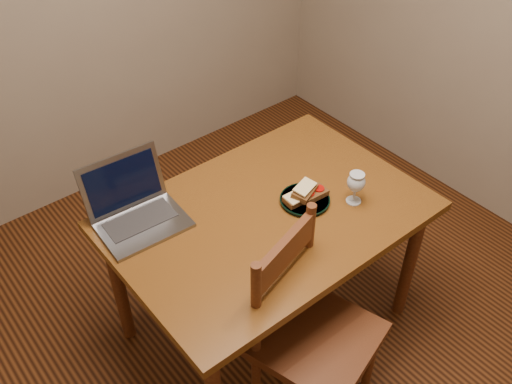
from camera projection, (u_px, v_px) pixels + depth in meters
floor at (274, 331)px, 2.83m from camera, size 3.20×3.20×0.02m
table at (268, 227)px, 2.44m from camera, size 1.30×0.90×0.74m
chair at (313, 327)px, 2.21m from camera, size 0.55×0.53×0.48m
plate at (305, 200)px, 2.43m from camera, size 0.22×0.22×0.02m
sandwich_cheese at (297, 198)px, 2.40m from camera, size 0.12×0.08×0.04m
sandwich_tomato at (314, 193)px, 2.43m from camera, size 0.12×0.08×0.04m
sandwich_top at (305, 190)px, 2.40m from camera, size 0.14×0.11×0.04m
milk_glass at (355, 188)px, 2.39m from camera, size 0.08×0.08×0.15m
laptop at (134, 205)px, 2.32m from camera, size 0.36×0.34×0.25m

